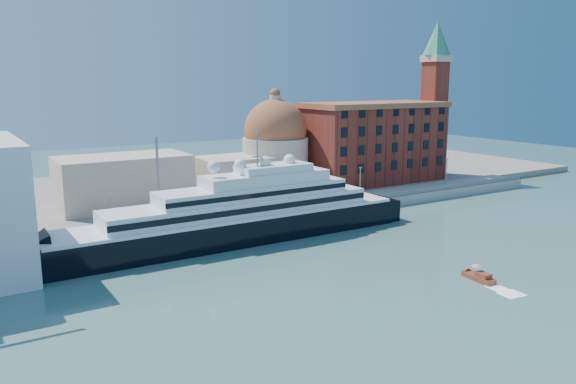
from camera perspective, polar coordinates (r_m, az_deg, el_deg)
ground at (r=97.99m, az=5.07°, el=-7.47°), size 400.00×400.00×0.00m
quay at (r=125.32m, az=-4.31°, el=-2.69°), size 180.00×10.00×2.50m
land at (r=162.00m, az=-11.08°, el=0.24°), size 260.00×72.00×2.00m
quay_fence at (r=121.02m, az=-3.33°, el=-2.28°), size 180.00×0.10×1.20m
superyacht at (r=110.32m, az=-6.69°, el=-3.04°), size 83.08×11.52×24.83m
service_barge at (r=99.35m, az=-24.61°, el=-7.80°), size 11.21×5.60×2.41m
water_taxi at (r=95.57m, az=18.86°, el=-8.13°), size 2.46×5.91×2.73m
warehouse at (r=166.92m, az=8.71°, el=5.08°), size 43.00×19.00×23.25m
campanile at (r=182.57m, az=14.67°, el=10.07°), size 8.40×8.40×47.00m
church at (r=147.15m, az=-6.47°, el=3.19°), size 66.00×18.00×25.50m
lamp_posts at (r=116.73m, az=-9.49°, el=0.46°), size 120.80×2.40×18.00m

